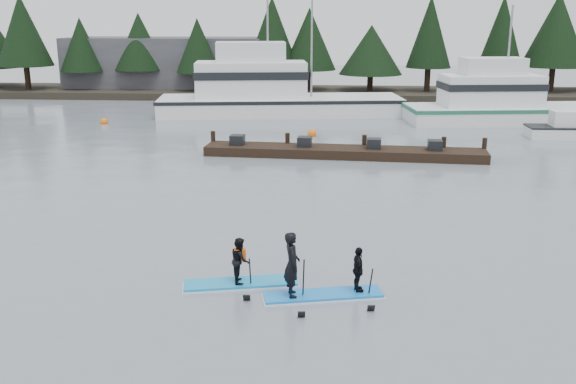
# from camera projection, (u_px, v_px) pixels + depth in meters

# --- Properties ---
(ground) EXTENTS (160.00, 160.00, 0.00)m
(ground) POSITION_uv_depth(u_px,v_px,m) (271.00, 296.00, 16.38)
(ground) COLOR slate
(ground) RESTS_ON ground
(far_shore) EXTENTS (70.00, 8.00, 0.60)m
(far_shore) POSITION_uv_depth(u_px,v_px,m) (318.00, 93.00, 56.68)
(far_shore) COLOR #2D281E
(far_shore) RESTS_ON ground
(treeline) EXTENTS (60.00, 4.00, 8.00)m
(treeline) POSITION_uv_depth(u_px,v_px,m) (318.00, 96.00, 56.76)
(treeline) COLOR black
(treeline) RESTS_ON ground
(waterfront_building) EXTENTS (18.00, 6.00, 5.00)m
(waterfront_building) POSITION_uv_depth(u_px,v_px,m) (167.00, 65.00, 59.02)
(waterfront_building) COLOR #4C4C51
(waterfront_building) RESTS_ON ground
(fishing_boat_large) EXTENTS (17.77, 7.08, 9.80)m
(fishing_boat_large) POSITION_uv_depth(u_px,v_px,m) (273.00, 104.00, 46.28)
(fishing_boat_large) COLOR white
(fishing_boat_large) RESTS_ON ground
(fishing_boat_medium) EXTENTS (14.61, 5.90, 8.49)m
(fishing_boat_medium) POSITION_uv_depth(u_px,v_px,m) (508.00, 113.00, 42.91)
(fishing_boat_medium) COLOR white
(fishing_boat_medium) RESTS_ON ground
(floating_dock) EXTENTS (14.23, 2.83, 0.47)m
(floating_dock) POSITION_uv_depth(u_px,v_px,m) (344.00, 152.00, 32.45)
(floating_dock) COLOR black
(floating_dock) RESTS_ON ground
(buoy_c) EXTENTS (0.55, 0.55, 0.55)m
(buoy_c) POSITION_uv_depth(u_px,v_px,m) (540.00, 134.00, 38.69)
(buoy_c) COLOR orange
(buoy_c) RESTS_ON ground
(buoy_a) EXTENTS (0.49, 0.49, 0.49)m
(buoy_a) POSITION_uv_depth(u_px,v_px,m) (105.00, 124.00, 42.42)
(buoy_a) COLOR orange
(buoy_a) RESTS_ON ground
(buoy_b) EXTENTS (0.52, 0.52, 0.52)m
(buoy_b) POSITION_uv_depth(u_px,v_px,m) (312.00, 136.00, 38.07)
(buoy_b) COLOR orange
(buoy_b) RESTS_ON ground
(paddleboard_solo) EXTENTS (3.08, 1.36, 1.81)m
(paddleboard_solo) POSITION_uv_depth(u_px,v_px,m) (240.00, 269.00, 16.88)
(paddleboard_solo) COLOR #168CCE
(paddleboard_solo) RESTS_ON ground
(paddleboard_duo) EXTENTS (3.10, 1.50, 2.28)m
(paddleboard_duo) POSITION_uv_depth(u_px,v_px,m) (318.00, 274.00, 16.10)
(paddleboard_duo) COLOR blue
(paddleboard_duo) RESTS_ON ground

